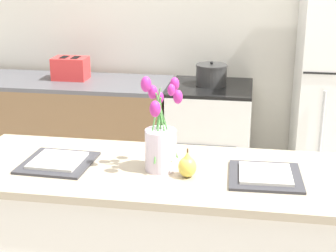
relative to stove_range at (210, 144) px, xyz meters
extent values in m
cube|color=silver|center=(-0.10, 0.40, 0.90)|extent=(5.20, 0.08, 2.70)
cube|color=tan|center=(-0.10, -1.60, 0.45)|extent=(1.80, 0.66, 0.03)
cube|color=brown|center=(-1.16, 0.00, -0.01)|extent=(1.68, 0.60, 0.88)
cube|color=#515156|center=(-1.16, 0.00, 0.44)|extent=(1.68, 0.60, 0.03)
cube|color=silver|center=(0.00, 0.00, -0.01)|extent=(0.60, 0.60, 0.88)
cube|color=black|center=(0.00, 0.00, 0.44)|extent=(0.60, 0.60, 0.02)
cube|color=black|center=(0.00, -0.30, -0.05)|extent=(0.42, 0.01, 0.29)
cylinder|color=#B2B5B7|center=(0.76, -0.34, 0.15)|extent=(0.02, 0.02, 0.77)
cylinder|color=silver|center=(-0.09, -1.59, 0.56)|extent=(0.14, 0.14, 0.18)
cylinder|color=#569E4C|center=(-0.06, -1.59, 0.65)|extent=(0.10, 0.02, 0.26)
ellipsoid|color=#B22889|center=(-0.02, -1.58, 0.80)|extent=(0.04, 0.04, 0.06)
cylinder|color=#569E4C|center=(-0.07, -1.57, 0.67)|extent=(0.07, 0.10, 0.30)
ellipsoid|color=#B22889|center=(-0.04, -1.53, 0.84)|extent=(0.04, 0.04, 0.06)
cylinder|color=#569E4C|center=(-0.09, -1.58, 0.64)|extent=(0.01, 0.04, 0.26)
ellipsoid|color=#B22889|center=(-0.10, -1.57, 0.78)|extent=(0.03, 0.03, 0.05)
cylinder|color=#569E4C|center=(-0.11, -1.59, 0.65)|extent=(0.04, 0.02, 0.28)
ellipsoid|color=#B22889|center=(-0.13, -1.59, 0.81)|extent=(0.04, 0.04, 0.06)
cylinder|color=#569E4C|center=(-0.12, -1.61, 0.67)|extent=(0.06, 0.04, 0.32)
ellipsoid|color=#B22889|center=(-0.15, -1.63, 0.86)|extent=(0.04, 0.04, 0.07)
cylinder|color=#569E4C|center=(-0.10, -1.63, 0.63)|extent=(0.02, 0.11, 0.23)
ellipsoid|color=#B22889|center=(-0.10, -1.68, 0.77)|extent=(0.05, 0.05, 0.07)
cylinder|color=#569E4C|center=(-0.08, -1.60, 0.67)|extent=(0.09, 0.08, 0.31)
ellipsoid|color=#B22889|center=(-0.04, -1.64, 0.84)|extent=(0.03, 0.03, 0.05)
ellipsoid|color=#E5CC4C|center=(0.04, -1.66, 0.51)|extent=(0.08, 0.08, 0.09)
cone|color=#E5CC4C|center=(0.04, -1.66, 0.56)|extent=(0.04, 0.04, 0.04)
cylinder|color=brown|center=(0.04, -1.66, 0.58)|extent=(0.01, 0.01, 0.02)
cube|color=#333338|center=(-0.57, -1.62, 0.47)|extent=(0.32, 0.32, 0.01)
cube|color=silver|center=(-0.57, -1.62, 0.48)|extent=(0.23, 0.23, 0.01)
cube|color=#333338|center=(0.37, -1.62, 0.47)|extent=(0.32, 0.32, 0.01)
cube|color=silver|center=(0.37, -1.62, 0.48)|extent=(0.23, 0.23, 0.01)
cube|color=red|center=(-1.09, 0.04, 0.54)|extent=(0.26, 0.18, 0.17)
cube|color=black|center=(-1.13, 0.04, 0.62)|extent=(0.05, 0.11, 0.01)
cube|color=black|center=(-1.04, 0.04, 0.62)|extent=(0.05, 0.11, 0.01)
cube|color=black|center=(-1.23, 0.04, 0.56)|extent=(0.02, 0.02, 0.02)
cylinder|color=#2D2D2D|center=(0.00, 0.02, 0.52)|extent=(0.23, 0.23, 0.14)
cylinder|color=#2D2D2D|center=(0.00, 0.02, 0.60)|extent=(0.23, 0.23, 0.01)
sphere|color=black|center=(0.00, 0.02, 0.62)|extent=(0.02, 0.02, 0.02)
camera|label=1|loc=(0.28, -3.68, 1.37)|focal=55.00mm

